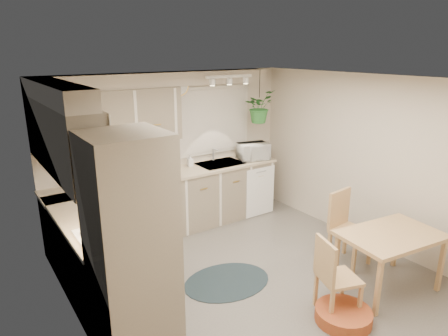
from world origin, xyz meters
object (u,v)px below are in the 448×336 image
(braided_rug, at_px, (227,282))
(pet_bed, at_px, (343,315))
(microwave, at_px, (253,150))
(dining_table, at_px, (388,261))
(chair_left, at_px, (339,276))
(chair_back, at_px, (351,229))

(braided_rug, relative_size, pet_bed, 1.85)
(microwave, bearing_deg, pet_bed, -97.55)
(dining_table, distance_m, microwave, 2.82)
(dining_table, xyz_separation_m, chair_left, (-0.82, 0.03, 0.08))
(dining_table, distance_m, chair_left, 0.83)
(pet_bed, bearing_deg, braided_rug, 114.42)
(chair_left, relative_size, braided_rug, 0.80)
(dining_table, bearing_deg, chair_left, 177.64)
(pet_bed, bearing_deg, dining_table, 7.40)
(braided_rug, distance_m, microwave, 2.49)
(dining_table, xyz_separation_m, braided_rug, (-1.47, 1.16, -0.35))
(chair_left, bearing_deg, pet_bed, -6.39)
(dining_table, height_order, pet_bed, dining_table)
(chair_back, distance_m, pet_bed, 1.31)
(dining_table, relative_size, chair_back, 1.17)
(chair_left, bearing_deg, dining_table, 106.09)
(chair_left, relative_size, pet_bed, 1.48)
(chair_left, height_order, chair_back, chair_back)
(pet_bed, height_order, microwave, microwave)
(pet_bed, xyz_separation_m, microwave, (1.03, 2.83, 1.04))
(chair_back, bearing_deg, dining_table, 74.20)
(chair_back, bearing_deg, braided_rug, -24.79)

